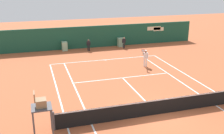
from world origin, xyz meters
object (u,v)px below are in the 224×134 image
ball_kid_centre_post (124,42)px  ball_kid_left_post (89,44)px  umpire_chair (41,106)px  player_on_baseline (145,57)px  tennis_ball_near_service_line (144,77)px

ball_kid_centre_post → ball_kid_left_post: bearing=4.2°
umpire_chair → ball_kid_left_post: (5.77, 15.73, -0.82)m
ball_kid_left_post → player_on_baseline: bearing=126.2°
umpire_chair → ball_kid_left_post: bearing=159.9°
umpire_chair → player_on_baseline: 12.91m
player_on_baseline → ball_kid_left_post: 7.90m
umpire_chair → ball_kid_centre_post: umpire_chair is taller
ball_kid_left_post → ball_kid_centre_post: bearing=-171.7°
tennis_ball_near_service_line → ball_kid_centre_post: bearing=80.2°
umpire_chair → ball_kid_left_post: umpire_chair is taller
ball_kid_left_post → tennis_ball_near_service_line: ball_kid_left_post is taller
player_on_baseline → ball_kid_left_post: bearing=-37.8°
player_on_baseline → ball_kid_centre_post: (0.41, 6.98, -0.19)m
player_on_baseline → tennis_ball_near_service_line: bearing=89.0°
ball_kid_centre_post → player_on_baseline: bearing=90.9°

